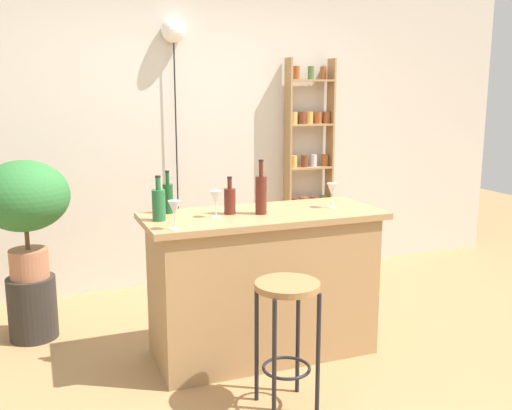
# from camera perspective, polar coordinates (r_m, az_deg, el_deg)

# --- Properties ---
(ground) EXTENTS (12.00, 12.00, 0.00)m
(ground) POSITION_cam_1_polar(r_m,az_deg,el_deg) (3.74, 2.42, -16.01)
(ground) COLOR #A37A4C
(back_wall) EXTENTS (6.40, 0.10, 2.80)m
(back_wall) POSITION_cam_1_polar(r_m,az_deg,el_deg) (5.18, -6.17, 7.72)
(back_wall) COLOR beige
(back_wall) RESTS_ON ground
(kitchen_counter) EXTENTS (1.52, 0.64, 0.95)m
(kitchen_counter) POSITION_cam_1_polar(r_m,az_deg,el_deg) (3.81, 0.66, -7.69)
(kitchen_counter) COLOR #A87F51
(kitchen_counter) RESTS_ON ground
(bar_stool) EXTENTS (0.35, 0.35, 0.72)m
(bar_stool) POSITION_cam_1_polar(r_m,az_deg,el_deg) (3.16, 3.06, -10.73)
(bar_stool) COLOR black
(bar_stool) RESTS_ON ground
(spice_shelf) EXTENTS (0.45, 0.15, 1.99)m
(spice_shelf) POSITION_cam_1_polar(r_m,az_deg,el_deg) (5.46, 5.22, 3.90)
(spice_shelf) COLOR #A87F51
(spice_shelf) RESTS_ON ground
(plant_stool) EXTENTS (0.33, 0.33, 0.44)m
(plant_stool) POSITION_cam_1_polar(r_m,az_deg,el_deg) (4.40, -21.06, -9.37)
(plant_stool) COLOR #2D2823
(plant_stool) RESTS_ON ground
(potted_plant) EXTENTS (0.60, 0.54, 0.81)m
(potted_plant) POSITION_cam_1_polar(r_m,az_deg,el_deg) (4.21, -21.79, 0.33)
(potted_plant) COLOR #A86B4C
(potted_plant) RESTS_ON plant_stool
(bottle_sauce_amber) EXTENTS (0.07, 0.07, 0.34)m
(bottle_sauce_amber) POSITION_cam_1_polar(r_m,az_deg,el_deg) (3.62, 0.49, 1.13)
(bottle_sauce_amber) COLOR #5B2319
(bottle_sauce_amber) RESTS_ON kitchen_counter
(bottle_olive_oil) EXTENTS (0.08, 0.08, 0.27)m
(bottle_olive_oil) POSITION_cam_1_polar(r_m,az_deg,el_deg) (3.49, -9.52, 0.12)
(bottle_olive_oil) COLOR #236638
(bottle_olive_oil) RESTS_ON kitchen_counter
(bottle_soda_blue) EXTENTS (0.06, 0.06, 0.27)m
(bottle_soda_blue) POSITION_cam_1_polar(r_m,az_deg,el_deg) (3.69, -8.63, 0.75)
(bottle_soda_blue) COLOR #194C23
(bottle_soda_blue) RESTS_ON kitchen_counter
(bottle_spirits_clear) EXTENTS (0.07, 0.07, 0.24)m
(bottle_spirits_clear) POSITION_cam_1_polar(r_m,az_deg,el_deg) (3.63, -2.59, 0.49)
(bottle_spirits_clear) COLOR #5B2319
(bottle_spirits_clear) RESTS_ON kitchen_counter
(wine_glass_left) EXTENTS (0.07, 0.07, 0.16)m
(wine_glass_left) POSITION_cam_1_polar(r_m,az_deg,el_deg) (3.54, -3.97, 0.64)
(wine_glass_left) COLOR silver
(wine_glass_left) RESTS_ON kitchen_counter
(wine_glass_center) EXTENTS (0.07, 0.07, 0.16)m
(wine_glass_center) POSITION_cam_1_polar(r_m,az_deg,el_deg) (3.85, 7.48, 1.45)
(wine_glass_center) COLOR silver
(wine_glass_center) RESTS_ON kitchen_counter
(wine_glass_right) EXTENTS (0.07, 0.07, 0.16)m
(wine_glass_right) POSITION_cam_1_polar(r_m,az_deg,el_deg) (3.25, -8.01, -0.39)
(wine_glass_right) COLOR silver
(wine_glass_right) RESTS_ON kitchen_counter
(pendant_globe_light) EXTENTS (0.20, 0.20, 2.29)m
(pendant_globe_light) POSITION_cam_1_polar(r_m,az_deg,el_deg) (5.04, -8.09, 16.14)
(pendant_globe_light) COLOR black
(pendant_globe_light) RESTS_ON ground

